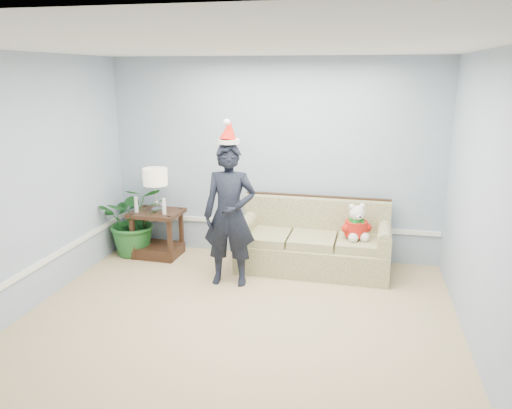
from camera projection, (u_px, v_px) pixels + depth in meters
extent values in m
cube|color=tan|center=(225.00, 345.00, 4.72)|extent=(4.50, 5.00, 0.02)
cube|color=white|center=(220.00, 44.00, 4.02)|extent=(4.50, 5.00, 0.02)
cube|color=#9AAEC5|center=(273.00, 160.00, 6.74)|extent=(4.50, 0.02, 2.70)
cube|color=#9AAEC5|center=(52.00, 366.00, 2.00)|extent=(4.50, 0.02, 2.70)
cube|color=#9AAEC5|center=(500.00, 223.00, 3.91)|extent=(0.02, 5.00, 2.70)
cube|color=white|center=(272.00, 224.00, 6.95)|extent=(4.48, 0.03, 0.06)
cube|color=white|center=(12.00, 280.00, 5.06)|extent=(0.03, 4.98, 0.06)
cube|color=#515829|center=(313.00, 256.00, 6.47)|extent=(1.95, 0.88, 0.37)
cube|color=#515829|center=(267.00, 237.00, 6.49)|extent=(0.59, 0.68, 0.11)
cube|color=#515829|center=(313.00, 240.00, 6.37)|extent=(0.59, 0.68, 0.11)
cube|color=#515829|center=(360.00, 243.00, 6.24)|extent=(0.59, 0.68, 0.11)
cube|color=#515829|center=(316.00, 217.00, 6.65)|extent=(1.94, 0.24, 0.51)
cube|color=black|center=(317.00, 197.00, 6.65)|extent=(1.93, 0.11, 0.05)
cube|color=#515829|center=(246.00, 230.00, 6.57)|extent=(0.19, 0.83, 0.22)
cube|color=#515829|center=(384.00, 239.00, 6.22)|extent=(0.19, 0.83, 0.22)
cube|color=#391D14|center=(156.00, 213.00, 6.85)|extent=(0.70, 0.60, 0.05)
cube|color=#391D14|center=(158.00, 250.00, 6.99)|extent=(0.63, 0.53, 0.15)
cube|color=#391D14|center=(133.00, 237.00, 6.78)|extent=(0.06, 0.06, 0.65)
cube|color=#391D14|center=(170.00, 240.00, 6.67)|extent=(0.06, 0.06, 0.65)
cube|color=#391D14|center=(146.00, 228.00, 7.19)|extent=(0.06, 0.06, 0.65)
cube|color=#391D14|center=(181.00, 230.00, 7.08)|extent=(0.06, 0.06, 0.65)
cylinder|color=silver|center=(157.00, 210.00, 6.87)|extent=(0.16, 0.16, 0.03)
sphere|color=silver|center=(157.00, 203.00, 6.85)|extent=(0.09, 0.09, 0.09)
cylinder|color=silver|center=(156.00, 193.00, 6.81)|extent=(0.02, 0.02, 0.33)
cylinder|color=beige|center=(155.00, 177.00, 6.75)|extent=(0.33, 0.33, 0.23)
cylinder|color=silver|center=(136.00, 208.00, 6.78)|extent=(0.06, 0.06, 0.12)
cylinder|color=white|center=(136.00, 200.00, 6.75)|extent=(0.05, 0.05, 0.10)
cylinder|color=silver|center=(164.00, 210.00, 6.70)|extent=(0.06, 0.06, 0.12)
cylinder|color=white|center=(164.00, 202.00, 6.67)|extent=(0.05, 0.05, 0.10)
imported|color=#1E5D24|center=(135.00, 220.00, 6.96)|extent=(1.14, 1.08, 1.00)
imported|color=black|center=(230.00, 215.00, 5.89)|extent=(0.65, 0.45, 1.72)
cylinder|color=silver|center=(229.00, 141.00, 5.67)|extent=(0.28, 0.28, 0.05)
cone|color=red|center=(229.00, 130.00, 5.66)|extent=(0.24, 0.29, 0.29)
sphere|color=silver|center=(227.00, 122.00, 5.55)|extent=(0.08, 0.08, 0.08)
sphere|color=silver|center=(356.00, 228.00, 6.22)|extent=(0.26, 0.26, 0.26)
cylinder|color=red|center=(356.00, 228.00, 6.22)|extent=(0.36, 0.36, 0.19)
cylinder|color=#15701F|center=(356.00, 220.00, 6.19)|extent=(0.24, 0.24, 0.03)
sphere|color=silver|center=(349.00, 237.00, 6.14)|extent=(0.12, 0.12, 0.12)
sphere|color=silver|center=(361.00, 238.00, 6.11)|extent=(0.12, 0.12, 0.12)
sphere|color=silver|center=(357.00, 213.00, 6.16)|extent=(0.19, 0.19, 0.19)
sphere|color=black|center=(357.00, 217.00, 6.05)|extent=(0.03, 0.03, 0.03)
sphere|color=silver|center=(352.00, 206.00, 6.16)|extent=(0.07, 0.07, 0.07)
sphere|color=silver|center=(363.00, 207.00, 6.13)|extent=(0.07, 0.07, 0.07)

